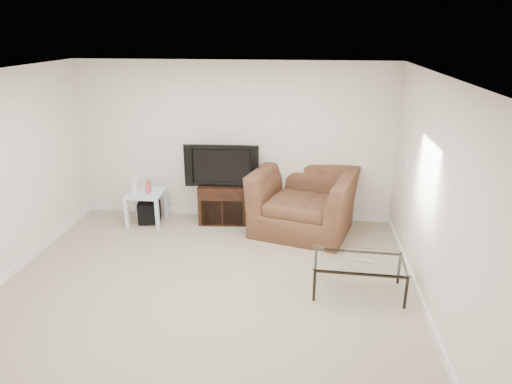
# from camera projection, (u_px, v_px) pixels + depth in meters

# --- Properties ---
(floor) EXTENTS (5.00, 5.00, 0.00)m
(floor) POSITION_uv_depth(u_px,v_px,m) (202.00, 299.00, 5.27)
(floor) COLOR tan
(floor) RESTS_ON ground
(ceiling) EXTENTS (5.00, 5.00, 0.00)m
(ceiling) POSITION_uv_depth(u_px,v_px,m) (191.00, 77.00, 4.41)
(ceiling) COLOR white
(ceiling) RESTS_ON ground
(wall_back) EXTENTS (5.00, 0.02, 2.50)m
(wall_back) POSITION_uv_depth(u_px,v_px,m) (234.00, 142.00, 7.18)
(wall_back) COLOR silver
(wall_back) RESTS_ON ground
(wall_right) EXTENTS (0.02, 5.00, 2.50)m
(wall_right) POSITION_uv_depth(u_px,v_px,m) (440.00, 207.00, 4.58)
(wall_right) COLOR silver
(wall_right) RESTS_ON ground
(plate_back) EXTENTS (0.12, 0.02, 0.12)m
(plate_back) POSITION_uv_depth(u_px,v_px,m) (147.00, 140.00, 7.31)
(plate_back) COLOR white
(plate_back) RESTS_ON wall_back
(plate_right_switch) EXTENTS (0.02, 0.09, 0.13)m
(plate_right_switch) POSITION_uv_depth(u_px,v_px,m) (407.00, 163.00, 6.08)
(plate_right_switch) COLOR white
(plate_right_switch) RESTS_ON wall_right
(plate_right_outlet) EXTENTS (0.02, 0.08, 0.12)m
(plate_right_outlet) POSITION_uv_depth(u_px,v_px,m) (404.00, 237.00, 6.12)
(plate_right_outlet) COLOR white
(plate_right_outlet) RESTS_ON wall_right
(tv_stand) EXTENTS (0.80, 0.59, 0.63)m
(tv_stand) POSITION_uv_depth(u_px,v_px,m) (224.00, 202.00, 7.30)
(tv_stand) COLOR black
(tv_stand) RESTS_ON floor
(dvd_player) EXTENTS (0.42, 0.31, 0.06)m
(dvd_player) POSITION_uv_depth(u_px,v_px,m) (223.00, 190.00, 7.19)
(dvd_player) COLOR black
(dvd_player) RESTS_ON tv_stand
(television) EXTENTS (1.07, 0.26, 0.66)m
(television) POSITION_uv_depth(u_px,v_px,m) (223.00, 164.00, 7.05)
(television) COLOR black
(television) RESTS_ON tv_stand
(side_table) EXTENTS (0.55, 0.55, 0.52)m
(side_table) POSITION_uv_depth(u_px,v_px,m) (147.00, 207.00, 7.23)
(side_table) COLOR silver
(side_table) RESTS_ON floor
(subwoofer) EXTENTS (0.39, 0.39, 0.33)m
(subwoofer) POSITION_uv_depth(u_px,v_px,m) (149.00, 211.00, 7.28)
(subwoofer) COLOR black
(subwoofer) RESTS_ON floor
(game_console) EXTENTS (0.06, 0.17, 0.24)m
(game_console) POSITION_uv_depth(u_px,v_px,m) (136.00, 185.00, 7.10)
(game_console) COLOR white
(game_console) RESTS_ON side_table
(game_case) EXTENTS (0.07, 0.16, 0.20)m
(game_case) POSITION_uv_depth(u_px,v_px,m) (148.00, 187.00, 7.08)
(game_case) COLOR #CC4C4C
(game_case) RESTS_ON side_table
(recliner) EXTENTS (1.66, 1.30, 1.27)m
(recliner) POSITION_uv_depth(u_px,v_px,m) (304.00, 191.00, 6.85)
(recliner) COLOR brown
(recliner) RESTS_ON floor
(coffee_table) EXTENTS (1.10, 0.65, 0.42)m
(coffee_table) POSITION_uv_depth(u_px,v_px,m) (358.00, 276.00, 5.34)
(coffee_table) COLOR black
(coffee_table) RESTS_ON floor
(remote) EXTENTS (0.18, 0.10, 0.02)m
(remote) POSITION_uv_depth(u_px,v_px,m) (365.00, 261.00, 5.23)
(remote) COLOR #B2B2B7
(remote) RESTS_ON coffee_table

